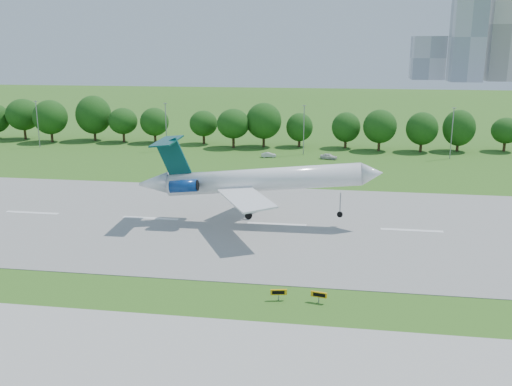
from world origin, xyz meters
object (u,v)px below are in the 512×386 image
(taxi_sign_left, at_px, (279,292))
(service_vehicle_a, at_px, (269,155))
(service_vehicle_b, at_px, (329,156))
(airliner, at_px, (251,179))

(taxi_sign_left, bearing_deg, service_vehicle_a, 87.24)
(service_vehicle_a, xyz_separation_m, service_vehicle_b, (14.45, -0.20, 0.10))
(taxi_sign_left, relative_size, service_vehicle_a, 0.50)
(taxi_sign_left, xyz_separation_m, service_vehicle_b, (3.16, 78.34, -0.23))
(service_vehicle_a, distance_m, service_vehicle_b, 14.45)
(airliner, xyz_separation_m, service_vehicle_b, (10.36, 52.20, -6.26))
(airliner, bearing_deg, service_vehicle_a, 91.95)
(airliner, height_order, service_vehicle_b, airliner)
(taxi_sign_left, distance_m, service_vehicle_b, 78.41)
(service_vehicle_b, bearing_deg, taxi_sign_left, -168.27)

